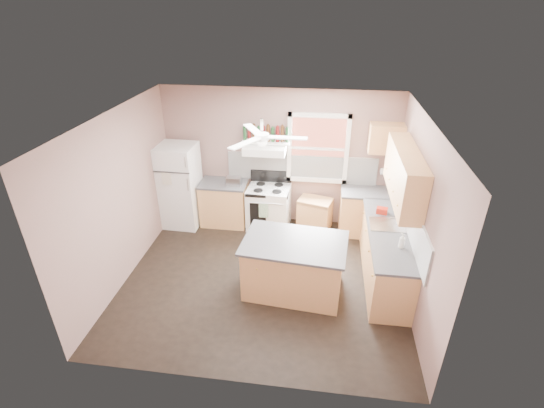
# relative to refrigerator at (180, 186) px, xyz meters

# --- Properties ---
(floor) EXTENTS (4.50, 4.50, 0.00)m
(floor) POSITION_rel_refrigerator_xyz_m (1.90, -1.57, -0.84)
(floor) COLOR black
(floor) RESTS_ON ground
(ceiling) EXTENTS (4.50, 4.50, 0.00)m
(ceiling) POSITION_rel_refrigerator_xyz_m (1.90, -1.57, 1.86)
(ceiling) COLOR white
(ceiling) RESTS_ON ground
(wall_back) EXTENTS (4.50, 0.05, 2.70)m
(wall_back) POSITION_rel_refrigerator_xyz_m (1.90, 0.45, 0.51)
(wall_back) COLOR #7B5D55
(wall_back) RESTS_ON ground
(wall_right) EXTENTS (0.05, 4.00, 2.70)m
(wall_right) POSITION_rel_refrigerator_xyz_m (4.18, -1.57, 0.51)
(wall_right) COLOR #7B5D55
(wall_right) RESTS_ON ground
(wall_left) EXTENTS (0.05, 4.00, 2.70)m
(wall_left) POSITION_rel_refrigerator_xyz_m (-0.37, -1.57, 0.51)
(wall_left) COLOR #7B5D55
(wall_left) RESTS_ON ground
(backsplash_back) EXTENTS (2.90, 0.03, 0.55)m
(backsplash_back) POSITION_rel_refrigerator_xyz_m (2.35, 0.41, 0.34)
(backsplash_back) COLOR white
(backsplash_back) RESTS_ON wall_back
(backsplash_right) EXTENTS (0.03, 2.60, 0.55)m
(backsplash_right) POSITION_rel_refrigerator_xyz_m (4.14, -1.27, 0.34)
(backsplash_right) COLOR white
(backsplash_right) RESTS_ON wall_right
(window_view) EXTENTS (1.00, 0.02, 1.20)m
(window_view) POSITION_rel_refrigerator_xyz_m (2.65, 0.41, 0.76)
(window_view) COLOR brown
(window_view) RESTS_ON wall_back
(window_frame) EXTENTS (1.16, 0.07, 1.36)m
(window_frame) POSITION_rel_refrigerator_xyz_m (2.65, 0.38, 0.76)
(window_frame) COLOR white
(window_frame) RESTS_ON wall_back
(refrigerator) EXTENTS (0.73, 0.71, 1.67)m
(refrigerator) POSITION_rel_refrigerator_xyz_m (0.00, 0.00, 0.00)
(refrigerator) COLOR white
(refrigerator) RESTS_ON floor
(base_cabinet_left) EXTENTS (0.90, 0.60, 0.86)m
(base_cabinet_left) POSITION_rel_refrigerator_xyz_m (0.84, 0.13, -0.41)
(base_cabinet_left) COLOR tan
(base_cabinet_left) RESTS_ON floor
(counter_left) EXTENTS (0.92, 0.62, 0.04)m
(counter_left) POSITION_rel_refrigerator_xyz_m (0.84, 0.13, 0.04)
(counter_left) COLOR #3F4042
(counter_left) RESTS_ON base_cabinet_left
(toaster) EXTENTS (0.28, 0.16, 0.18)m
(toaster) POSITION_rel_refrigerator_xyz_m (1.08, 0.03, 0.15)
(toaster) COLOR silver
(toaster) RESTS_ON counter_left
(stove) EXTENTS (0.84, 0.68, 0.86)m
(stove) POSITION_rel_refrigerator_xyz_m (1.75, 0.09, -0.41)
(stove) COLOR white
(stove) RESTS_ON floor
(range_hood) EXTENTS (0.78, 0.50, 0.14)m
(range_hood) POSITION_rel_refrigerator_xyz_m (1.67, 0.18, 0.78)
(range_hood) COLOR white
(range_hood) RESTS_ON wall_back
(bottle_shelf) EXTENTS (0.90, 0.26, 0.03)m
(bottle_shelf) POSITION_rel_refrigerator_xyz_m (1.67, 0.30, 0.88)
(bottle_shelf) COLOR white
(bottle_shelf) RESTS_ON range_hood
(cart) EXTENTS (0.72, 0.57, 0.63)m
(cart) POSITION_rel_refrigerator_xyz_m (2.66, 0.18, -0.52)
(cart) COLOR tan
(cart) RESTS_ON floor
(base_cabinet_corner) EXTENTS (1.00, 0.60, 0.86)m
(base_cabinet_corner) POSITION_rel_refrigerator_xyz_m (3.65, 0.13, -0.41)
(base_cabinet_corner) COLOR tan
(base_cabinet_corner) RESTS_ON floor
(base_cabinet_right) EXTENTS (0.60, 2.20, 0.86)m
(base_cabinet_right) POSITION_rel_refrigerator_xyz_m (3.85, -1.27, -0.41)
(base_cabinet_right) COLOR tan
(base_cabinet_right) RESTS_ON floor
(counter_corner) EXTENTS (1.02, 0.62, 0.04)m
(counter_corner) POSITION_rel_refrigerator_xyz_m (3.65, 0.13, 0.04)
(counter_corner) COLOR #3F4042
(counter_corner) RESTS_ON base_cabinet_corner
(counter_right) EXTENTS (0.62, 2.22, 0.04)m
(counter_right) POSITION_rel_refrigerator_xyz_m (3.84, -1.27, 0.04)
(counter_right) COLOR #3F4042
(counter_right) RESTS_ON base_cabinet_right
(sink) EXTENTS (0.55, 0.45, 0.03)m
(sink) POSITION_rel_refrigerator_xyz_m (3.84, -1.07, 0.06)
(sink) COLOR silver
(sink) RESTS_ON counter_right
(faucet) EXTENTS (0.03, 0.03, 0.14)m
(faucet) POSITION_rel_refrigerator_xyz_m (4.00, -1.07, 0.13)
(faucet) COLOR silver
(faucet) RESTS_ON sink
(upper_cabinet_right) EXTENTS (0.33, 1.80, 0.76)m
(upper_cabinet_right) POSITION_rel_refrigerator_xyz_m (3.98, -1.07, 0.94)
(upper_cabinet_right) COLOR tan
(upper_cabinet_right) RESTS_ON wall_right
(upper_cabinet_corner) EXTENTS (0.60, 0.33, 0.52)m
(upper_cabinet_corner) POSITION_rel_refrigerator_xyz_m (3.85, 0.26, 1.06)
(upper_cabinet_corner) COLOR tan
(upper_cabinet_corner) RESTS_ON wall_back
(paper_towel) EXTENTS (0.26, 0.12, 0.12)m
(paper_towel) POSITION_rel_refrigerator_xyz_m (3.97, 0.29, 0.41)
(paper_towel) COLOR white
(paper_towel) RESTS_ON wall_back
(island) EXTENTS (1.54, 1.06, 0.86)m
(island) POSITION_rel_refrigerator_xyz_m (2.41, -1.77, -0.41)
(island) COLOR tan
(island) RESTS_ON floor
(island_top) EXTENTS (1.64, 1.15, 0.04)m
(island_top) POSITION_rel_refrigerator_xyz_m (2.41, -1.77, 0.04)
(island_top) COLOR #3F4042
(island_top) RESTS_ON island
(ceiling_fan_hub) EXTENTS (0.20, 0.20, 0.08)m
(ceiling_fan_hub) POSITION_rel_refrigerator_xyz_m (1.90, -1.57, 1.61)
(ceiling_fan_hub) COLOR white
(ceiling_fan_hub) RESTS_ON ceiling
(soap_bottle) EXTENTS (0.13, 0.13, 0.24)m
(soap_bottle) POSITION_rel_refrigerator_xyz_m (3.97, -1.71, 0.18)
(soap_bottle) COLOR silver
(soap_bottle) RESTS_ON counter_right
(red_caddy) EXTENTS (0.20, 0.15, 0.10)m
(red_caddy) POSITION_rel_refrigerator_xyz_m (3.80, -0.70, 0.11)
(red_caddy) COLOR #A81C0E
(red_caddy) RESTS_ON counter_right
(wine_bottles) EXTENTS (0.86, 0.06, 0.31)m
(wine_bottles) POSITION_rel_refrigerator_xyz_m (1.67, 0.30, 1.04)
(wine_bottles) COLOR #143819
(wine_bottles) RESTS_ON bottle_shelf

